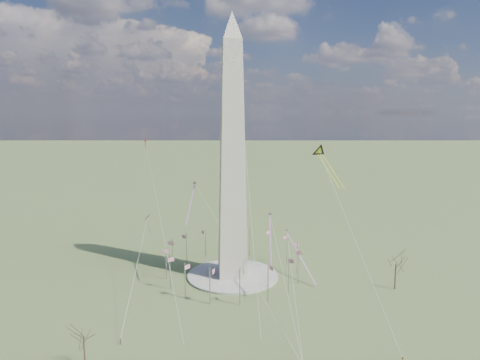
{
  "coord_description": "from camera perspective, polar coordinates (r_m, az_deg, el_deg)",
  "views": [
    {
      "loc": [
        -14.63,
        -161.31,
        64.42
      ],
      "look_at": [
        2.91,
        0.0,
        38.81
      ],
      "focal_mm": 32.0,
      "sensor_mm": 36.0,
      "label": 1
    }
  ],
  "objects": [
    {
      "name": "kite_streamer_right",
      "position": [
        174.68,
        7.47,
        -9.0
      ],
      "size": [
        8.08,
        22.82,
        16.09
      ],
      "rotation": [
        0.0,
        0.0,
        3.43
      ],
      "color": "#FF4F28",
      "rests_on": "ground"
    },
    {
      "name": "flagpole_ring",
      "position": [
        171.76,
        -0.98,
        -10.47
      ],
      "size": [
        54.4,
        54.4,
        13.0
      ],
      "color": "#AFB0B5",
      "rests_on": "ground"
    },
    {
      "name": "plaza",
      "position": [
        174.17,
        -0.98,
        -12.6
      ],
      "size": [
        36.0,
        36.0,
        0.8
      ],
      "primitive_type": "cylinder",
      "color": "#BBB8AB",
      "rests_on": "ground"
    },
    {
      "name": "kite_small_white",
      "position": [
        203.86,
        -0.07,
        13.48
      ],
      "size": [
        1.21,
        1.91,
        4.25
      ],
      "rotation": [
        0.0,
        0.0,
        2.67
      ],
      "color": "silver",
      "rests_on": "ground"
    },
    {
      "name": "washington_monument",
      "position": [
        162.81,
        -1.02,
        3.16
      ],
      "size": [
        15.56,
        15.56,
        100.0
      ],
      "color": "beige",
      "rests_on": "plaza"
    },
    {
      "name": "kite_diamond_purple",
      "position": [
        177.3,
        -12.21,
        -5.15
      ],
      "size": [
        2.42,
        3.2,
        9.34
      ],
      "rotation": [
        0.0,
        0.0,
        2.32
      ],
      "color": "#3B186E",
      "rests_on": "ground"
    },
    {
      "name": "ground",
      "position": [
        174.31,
        -0.98,
        -12.72
      ],
      "size": [
        2000.0,
        2000.0,
        0.0
      ],
      "primitive_type": "plane",
      "color": "#516532",
      "rests_on": "ground"
    },
    {
      "name": "tree_near",
      "position": [
        169.02,
        20.1,
        -10.25
      ],
      "size": [
        8.3,
        8.3,
        14.53
      ],
      "color": "#403027",
      "rests_on": "ground"
    },
    {
      "name": "kite_small_red",
      "position": [
        199.79,
        -12.48,
        5.01
      ],
      "size": [
        1.47,
        1.62,
        4.46
      ],
      "rotation": [
        0.0,
        0.0,
        3.04
      ],
      "color": "red",
      "rests_on": "ground"
    },
    {
      "name": "tree_far",
      "position": [
        122.16,
        -20.16,
        -18.8
      ],
      "size": [
        6.9,
        6.9,
        12.07
      ],
      "color": "#403027",
      "rests_on": "ground"
    },
    {
      "name": "kite_delta_black",
      "position": [
        175.82,
        10.7,
        3.49
      ],
      "size": [
        9.28,
        19.18,
        15.61
      ],
      "rotation": [
        0.0,
        0.0,
        3.4
      ],
      "color": "black",
      "rests_on": "ground"
    },
    {
      "name": "person_east",
      "position": [
        127.94,
        20.83,
        -21.49
      ],
      "size": [
        0.6,
        0.42,
        1.58
      ],
      "primitive_type": "imported",
      "rotation": [
        0.0,
        0.0,
        3.21
      ],
      "color": "gray",
      "rests_on": "ground"
    },
    {
      "name": "kite_streamer_mid",
      "position": [
        162.29,
        -6.46,
        -2.39
      ],
      "size": [
        4.45,
        18.55,
        12.81
      ],
      "rotation": [
        0.0,
        0.0,
        2.96
      ],
      "color": "#FF4F28",
      "rests_on": "ground"
    },
    {
      "name": "person_west",
      "position": [
        132.69,
        -15.64,
        -20.02
      ],
      "size": [
        0.81,
        0.64,
        1.65
      ],
      "primitive_type": "imported",
      "rotation": [
        0.0,
        0.0,
        3.12
      ],
      "color": "gray",
      "rests_on": "ground"
    },
    {
      "name": "kite_streamer_left",
      "position": [
        160.31,
        4.07,
        -6.9
      ],
      "size": [
        4.44,
        20.86,
        14.38
      ],
      "rotation": [
        0.0,
        0.0,
        2.99
      ],
      "color": "#FF4F28",
      "rests_on": "ground"
    }
  ]
}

